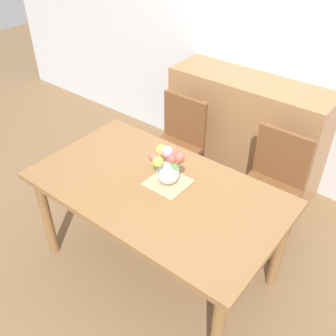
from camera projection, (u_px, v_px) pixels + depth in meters
name	position (u px, v px, depth m)	size (l,w,h in m)	color
ground_plane	(158.00, 265.00, 2.88)	(12.00, 12.00, 0.00)	brown
back_wall	(284.00, 24.00, 3.05)	(7.00, 0.10, 2.80)	silver
dining_table	(157.00, 198.00, 2.48)	(1.62, 0.92, 0.76)	olive
chair_left	(177.00, 141.00, 3.29)	(0.42, 0.42, 0.90)	brown
chair_right	(272.00, 182.00, 2.85)	(0.42, 0.42, 0.90)	brown
dresser	(244.00, 132.00, 3.46)	(1.40, 0.47, 1.00)	#9E7047
placemat	(168.00, 183.00, 2.45)	(0.25, 0.25, 0.01)	tan
flower_vase	(167.00, 167.00, 2.38)	(0.25, 0.25, 0.27)	silver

